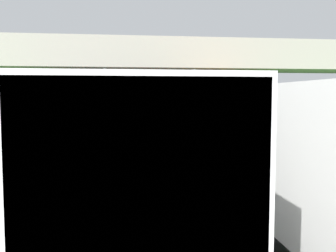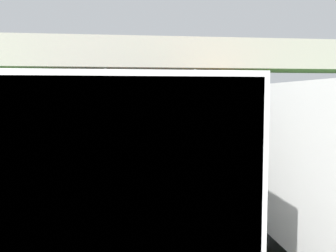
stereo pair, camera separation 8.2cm
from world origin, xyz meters
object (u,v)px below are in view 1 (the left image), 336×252
(truck_orange, at_px, (229,117))
(construction_barrel_4, at_px, (46,140))
(construction_barrel_2, at_px, (10,164))
(overhead_highway_sign, at_px, (151,90))
(truck_white, at_px, (130,171))
(car_red, at_px, (123,134))
(truck_yellow, at_px, (120,111))
(construction_barrel_3, at_px, (29,149))
(car_silver, at_px, (217,158))

(truck_orange, height_order, construction_barrel_4, truck_orange)
(construction_barrel_2, bearing_deg, overhead_highway_sign, 51.29)
(truck_orange, bearing_deg, construction_barrel_2, -148.18)
(truck_white, distance_m, car_red, 17.12)
(truck_yellow, distance_m, construction_barrel_3, 13.26)
(car_silver, relative_size, construction_barrel_4, 4.56)
(truck_yellow, distance_m, car_red, 9.09)
(overhead_highway_sign, bearing_deg, car_silver, -79.97)
(construction_barrel_2, bearing_deg, construction_barrel_3, 92.89)
(overhead_highway_sign, relative_size, car_red, 1.43)
(truck_orange, distance_m, construction_barrel_4, 11.77)
(truck_white, bearing_deg, car_silver, 64.73)
(truck_white, relative_size, construction_barrel_3, 8.11)
(car_red, distance_m, car_silver, 10.13)
(truck_yellow, relative_size, construction_barrel_3, 8.11)
(truck_white, height_order, car_silver, truck_white)
(car_red, height_order, construction_barrel_4, car_red)
(car_red, relative_size, car_silver, 1.00)
(car_red, distance_m, construction_barrel_4, 5.05)
(car_red, bearing_deg, construction_barrel_2, -121.78)
(car_red, xyz_separation_m, construction_barrel_3, (-4.94, -3.25, -0.40))
(overhead_highway_sign, distance_m, truck_white, 17.72)
(truck_orange, xyz_separation_m, construction_barrel_3, (-11.59, -2.69, -1.47))
(car_silver, distance_m, construction_barrel_3, 10.52)
(truck_yellow, height_order, construction_barrel_3, truck_yellow)
(truck_orange, bearing_deg, construction_barrel_3, -166.93)
(overhead_highway_sign, xyz_separation_m, construction_barrel_4, (-6.66, 0.65, -3.16))
(overhead_highway_sign, height_order, truck_orange, overhead_highway_sign)
(truck_orange, bearing_deg, car_red, 175.17)
(overhead_highway_sign, height_order, truck_yellow, overhead_highway_sign)
(overhead_highway_sign, relative_size, construction_barrel_3, 6.53)
(truck_yellow, bearing_deg, construction_barrel_2, -105.41)
(truck_white, height_order, truck_yellow, same)
(truck_yellow, height_order, construction_barrel_2, truck_yellow)
(truck_white, bearing_deg, overhead_highway_sign, 84.07)
(construction_barrel_3, bearing_deg, construction_barrel_2, -87.11)
(car_silver, height_order, construction_barrel_4, car_silver)
(truck_white, height_order, car_red, truck_white)
(truck_white, bearing_deg, construction_barrel_3, 109.40)
(truck_yellow, bearing_deg, construction_barrel_4, -121.13)
(truck_yellow, relative_size, construction_barrel_2, 8.11)
(truck_orange, distance_m, construction_barrel_2, 13.46)
(overhead_highway_sign, bearing_deg, truck_orange, -11.80)
(overhead_highway_sign, height_order, car_silver, overhead_highway_sign)
(truck_yellow, xyz_separation_m, construction_barrel_4, (-4.78, -7.91, -1.47))
(truck_yellow, bearing_deg, car_red, -89.15)
(truck_white, height_order, construction_barrel_2, truck_white)
(truck_white, distance_m, construction_barrel_3, 14.74)
(overhead_highway_sign, relative_size, construction_barrel_4, 6.53)
(construction_barrel_2, relative_size, construction_barrel_4, 1.00)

